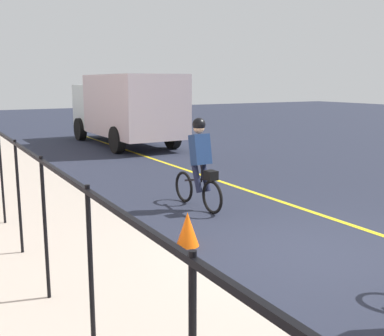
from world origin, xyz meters
The scene contains 7 objects.
ground_plane centered at (0.00, 0.00, 0.00)m, with size 80.00×80.00×0.00m, color #232736.
lane_line_centre centered at (0.00, -1.60, 0.00)m, with size 36.00×0.12×0.01m, color yellow.
sidewalk centered at (0.00, 3.40, 0.07)m, with size 40.00×3.20×0.15m, color #AEA294.
iron_fence centered at (1.00, 3.80, 1.31)m, with size 17.68×0.04×1.60m.
cyclist_lead centered at (3.00, 0.18, 0.91)m, with size 1.71×0.37×1.83m.
box_truck_background centered at (12.64, -2.13, 1.55)m, with size 6.73×2.59×2.78m.
traffic_cone_near centered at (1.23, 1.45, 0.27)m, with size 0.36×0.36×0.54m, color #FB5F0B.
Camera 1 is at (-4.78, 4.82, 2.52)m, focal length 43.41 mm.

